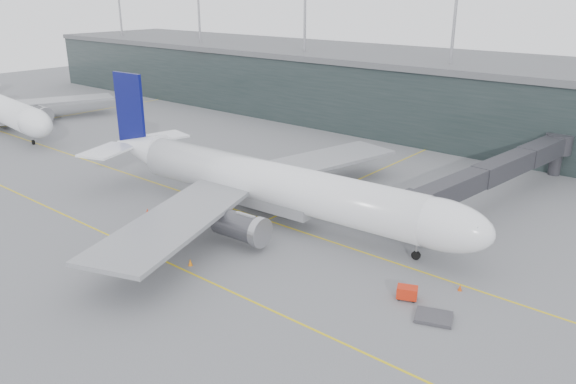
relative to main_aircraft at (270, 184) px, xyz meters
The scene contains 17 objects.
ground 7.40m from the main_aircraft, 147.53° to the left, with size 320.00×320.00×0.00m, color #58595D.
taxiline_a 6.79m from the main_aircraft, 169.16° to the right, with size 160.00×0.25×0.02m, color gold.
taxiline_b 18.21m from the main_aircraft, 105.94° to the right, with size 160.00×0.25×0.02m, color gold.
taxiline_lead_main 23.54m from the main_aircraft, 89.59° to the left, with size 0.25×60.00×0.02m, color gold.
taxiline_lead_adj 83.23m from the main_aircraft, 163.88° to the left, with size 0.25×60.00×0.02m, color gold.
terminal 61.33m from the main_aircraft, 94.53° to the left, with size 240.00×36.00×29.00m.
main_aircraft is the anchor object (origin of this frame).
jet_bridge 33.80m from the main_aircraft, 52.84° to the left, with size 8.57×44.36×6.70m.
gse_cart 25.17m from the main_aircraft, 16.29° to the right, with size 2.29×1.91×1.33m.
baggage_dolly 29.10m from the main_aircraft, 17.23° to the right, with size 3.29×2.63×0.33m, color #38373C.
uld_a 18.06m from the main_aircraft, 126.95° to the left, with size 2.61×2.30×2.02m.
uld_b 16.67m from the main_aircraft, 119.74° to the left, with size 2.53×2.26×1.92m.
uld_c 15.66m from the main_aircraft, 110.85° to the left, with size 2.22×1.81×1.94m.
cone_nose 27.56m from the main_aircraft, ahead, with size 0.42×0.42×0.67m, color #CA460B.
cone_wing_stbd 16.52m from the main_aircraft, 81.70° to the right, with size 0.49×0.49×0.78m, color orange.
cone_wing_port 15.16m from the main_aircraft, 70.44° to the left, with size 0.47×0.47×0.75m, color #F1590D.
cone_tail 17.25m from the main_aircraft, 145.69° to the right, with size 0.43×0.43×0.68m, color red.
Camera 1 is at (50.45, -54.05, 28.32)m, focal length 35.00 mm.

